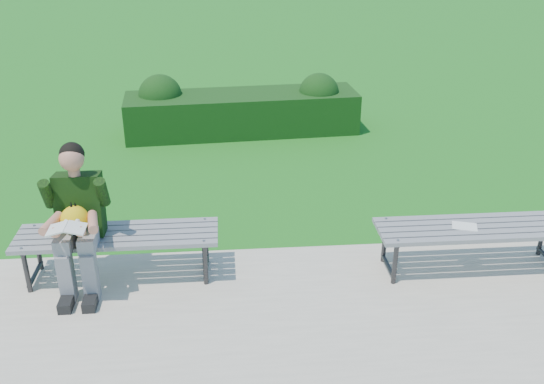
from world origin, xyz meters
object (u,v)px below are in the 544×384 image
at_px(bench_right, 474,231).
at_px(paper_sheet, 465,226).
at_px(hedge, 240,109).
at_px(seated_boy, 77,215).
at_px(bench_left, 118,239).

height_order(bench_right, paper_sheet, bench_right).
relative_size(hedge, bench_right, 1.96).
bearing_deg(bench_right, seated_boy, 179.41).
bearing_deg(seated_boy, paper_sheet, -0.61).
relative_size(bench_left, seated_boy, 1.37).
bearing_deg(bench_left, bench_right, -2.31).
distance_m(seated_boy, paper_sheet, 3.47).
relative_size(bench_right, seated_boy, 1.37).
distance_m(hedge, seated_boy, 4.37).
bearing_deg(bench_left, hedge, 72.74).
bearing_deg(paper_sheet, hedge, 115.00).
xyz_separation_m(bench_left, seated_boy, (-0.30, -0.09, 0.30)).
bearing_deg(hedge, bench_left, -107.26).
distance_m(hedge, bench_left, 4.17).
height_order(seated_boy, paper_sheet, seated_boy).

